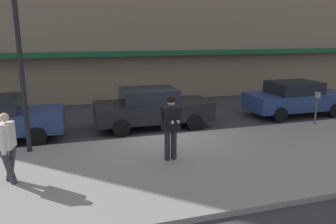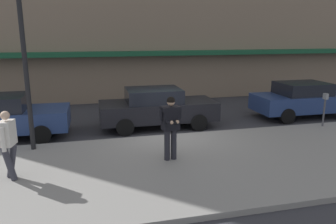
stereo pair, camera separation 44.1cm
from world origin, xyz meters
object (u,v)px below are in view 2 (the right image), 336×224
Objects in this scene: street_lamp_post at (24,50)px; parked_sedan_far at (304,99)px; parked_sedan_near at (0,117)px; parked_sedan_mid at (157,107)px; parking_meter at (325,105)px; pedestrian_in_light_coat at (8,141)px; man_texting_on_phone at (171,121)px.

parked_sedan_far is at bearing 10.30° from street_lamp_post.
street_lamp_post is at bearing -54.53° from parked_sedan_near.
parked_sedan_mid and parked_sedan_far have the same top height.
parked_sedan_mid is at bearing -179.70° from parked_sedan_far.
street_lamp_post reaches higher than parked_sedan_mid.
parked_sedan_far is 2.02m from parking_meter.
parked_sedan_far is at bearing 0.88° from parked_sedan_near.
parked_sedan_far is 3.56× the size of parking_meter.
parking_meter is at bearing 11.68° from pedestrian_in_light_coat.
parked_sedan_far is (12.22, 0.19, 0.00)m from parked_sedan_near.
parked_sedan_mid is (5.59, 0.15, 0.00)m from parked_sedan_near.
man_texting_on_phone is at bearing -35.38° from parked_sedan_near.
man_texting_on_phone is at bearing -25.69° from street_lamp_post.
pedestrian_in_light_coat is at bearing -176.11° from man_texting_on_phone.
pedestrian_in_light_coat reaches higher than parking_meter.
man_texting_on_phone is at bearing -96.50° from parked_sedan_mid.
parked_sedan_near is 4.10m from pedestrian_in_light_coat.
pedestrian_in_light_coat reaches higher than parked_sedan_mid.
street_lamp_post reaches higher than parked_sedan_far.
parked_sedan_far is 11.88m from pedestrian_in_light_coat.
street_lamp_post is at bearing -155.63° from parked_sedan_mid.
parked_sedan_mid is 2.50× the size of man_texting_on_phone.
man_texting_on_phone reaches higher than parked_sedan_near.
parked_sedan_mid is 3.87m from man_texting_on_phone.
parked_sedan_mid is 6.63m from parked_sedan_far.
parked_sedan_near is 3.22m from street_lamp_post.
man_texting_on_phone is at bearing 3.89° from pedestrian_in_light_coat.
parked_sedan_near is 11.81m from parking_meter.
parked_sedan_mid reaches higher than parking_meter.
parking_meter is at bearing -105.55° from parked_sedan_far.
pedestrian_in_light_coat is at bearing -74.58° from parked_sedan_near.
pedestrian_in_light_coat is (-4.50, -4.09, 0.32)m from parked_sedan_mid.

